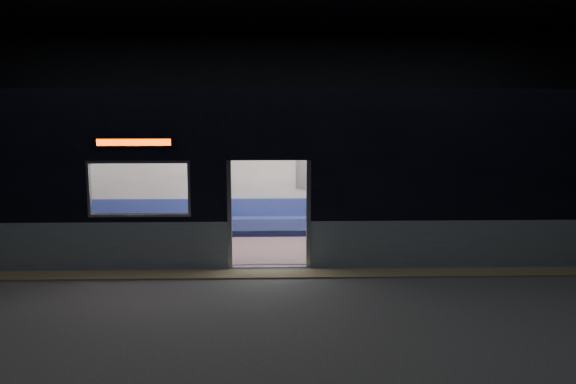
{
  "coord_description": "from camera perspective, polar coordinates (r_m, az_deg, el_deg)",
  "views": [
    {
      "loc": [
        0.04,
        -10.15,
        3.25
      ],
      "look_at": [
        0.39,
        2.3,
        1.25
      ],
      "focal_mm": 38.0,
      "sensor_mm": 36.0,
      "label": 1
    }
  ],
  "objects": [
    {
      "name": "station_envelope",
      "position": [
        10.16,
        -1.87,
        11.46
      ],
      "size": [
        24.0,
        14.0,
        5.0
      ],
      "color": "black",
      "rests_on": "station_floor"
    },
    {
      "name": "handbag",
      "position": [
        13.8,
        5.06,
        -1.61
      ],
      "size": [
        0.31,
        0.27,
        0.15
      ],
      "primitive_type": "cube",
      "rotation": [
        0.0,
        0.0,
        -0.06
      ],
      "color": "black",
      "rests_on": "passenger"
    },
    {
      "name": "transit_map",
      "position": [
        14.16,
        2.84,
        1.83
      ],
      "size": [
        0.93,
        0.03,
        0.61
      ],
      "primitive_type": "cube",
      "color": "white",
      "rests_on": "metro_car"
    },
    {
      "name": "station_floor",
      "position": [
        10.66,
        -1.77,
        -8.66
      ],
      "size": [
        24.0,
        14.0,
        0.01
      ],
      "primitive_type": "cube",
      "color": "#47494C",
      "rests_on": "ground"
    },
    {
      "name": "metro_car",
      "position": [
        12.77,
        -1.79,
        2.81
      ],
      "size": [
        18.0,
        3.04,
        3.35
      ],
      "color": "#8B9CA6",
      "rests_on": "station_floor"
    },
    {
      "name": "passenger",
      "position": [
        14.01,
        5.05,
        -0.96
      ],
      "size": [
        0.43,
        0.71,
        1.39
      ],
      "rotation": [
        0.0,
        0.0,
        0.13
      ],
      "color": "black",
      "rests_on": "metro_car"
    },
    {
      "name": "tactile_strip",
      "position": [
        11.18,
        -1.76,
        -7.7
      ],
      "size": [
        22.8,
        0.5,
        0.03
      ],
      "primitive_type": "cube",
      "color": "#8C7F59",
      "rests_on": "station_floor"
    }
  ]
}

